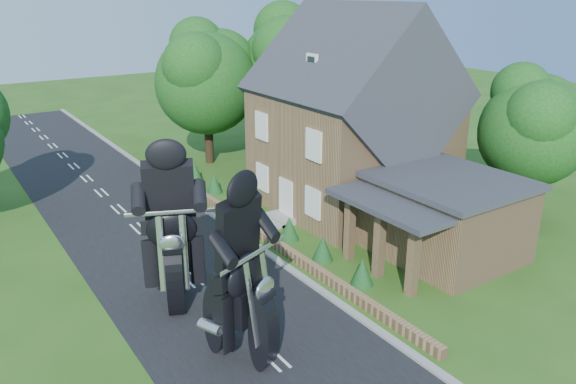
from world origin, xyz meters
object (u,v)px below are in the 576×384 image
annex (443,215)px  garden_wall (259,233)px  motorcycle_follow (176,280)px  motorcycle_lead (241,333)px  house (352,123)px

annex → garden_wall: bearing=133.8°
annex → motorcycle_follow: size_ratio=3.55×
annex → motorcycle_follow: 11.33m
garden_wall → annex: size_ratio=3.12×
motorcycle_follow → annex: bearing=-169.7°
motorcycle_lead → motorcycle_follow: (-0.35, 4.17, 0.01)m
motorcycle_lead → motorcycle_follow: size_ratio=0.99×
annex → motorcycle_lead: size_ratio=3.59×
motorcycle_follow → motorcycle_lead: bearing=117.9°
house → motorcycle_follow: house is taller
motorcycle_lead → motorcycle_follow: bearing=-107.6°
house → motorcycle_follow: bearing=-159.9°
motorcycle_lead → motorcycle_follow: motorcycle_follow is taller
house → motorcycle_lead: bearing=-143.2°
garden_wall → motorcycle_follow: motorcycle_follow is taller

